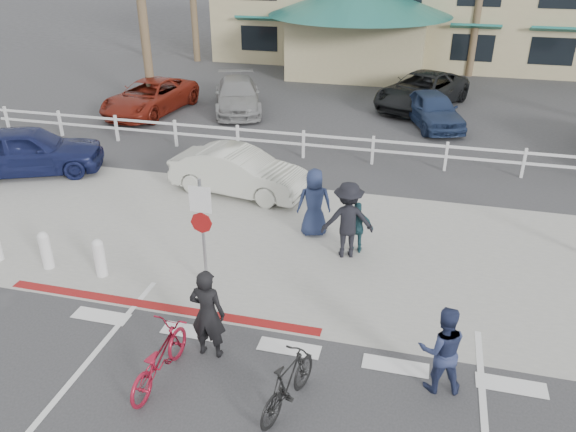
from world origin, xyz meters
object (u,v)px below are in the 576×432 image
(sign_post, at_px, (203,229))
(car_white_sedan, at_px, (239,172))
(bike_red, at_px, (159,358))
(car_red_compact, at_px, (28,150))
(bike_black, at_px, (288,383))

(sign_post, height_order, car_white_sedan, sign_post)
(bike_red, relative_size, car_red_compact, 0.40)
(bike_red, bearing_deg, car_white_sedan, -77.40)
(bike_red, bearing_deg, car_red_compact, -39.07)
(bike_red, distance_m, car_white_sedan, 8.02)
(sign_post, distance_m, bike_black, 4.11)
(bike_red, xyz_separation_m, car_red_compact, (-8.32, 7.72, 0.30))
(sign_post, relative_size, bike_red, 1.56)
(bike_red, height_order, car_white_sedan, car_white_sedan)
(sign_post, xyz_separation_m, bike_red, (0.31, -2.96, -0.96))
(bike_black, height_order, car_white_sedan, car_white_sedan)
(car_red_compact, bearing_deg, bike_black, -149.68)
(car_white_sedan, bearing_deg, car_red_compact, 100.55)
(car_white_sedan, bearing_deg, sign_post, -160.59)
(bike_red, xyz_separation_m, bike_black, (2.33, -0.05, 0.01))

